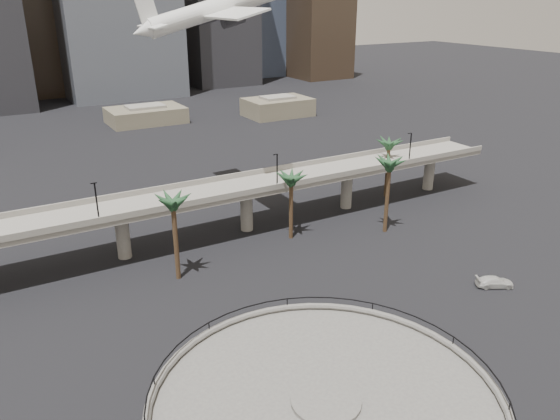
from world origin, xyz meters
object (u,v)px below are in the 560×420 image
car_a (395,373)px  car_c (495,282)px  airborne_jet (219,8)px  car_b (373,343)px  overpass (187,202)px

car_a → car_c: (26.18, 8.40, 0.02)m
airborne_jet → car_c: (20.10, -48.55, -36.39)m
car_a → car_b: bearing=4.6°
car_b → car_c: car_b is taller
overpass → car_b: bearing=-78.6°
car_a → car_b: size_ratio=0.90×
car_c → airborne_jet: bearing=51.2°
car_b → car_c: size_ratio=0.92×
car_a → car_b: (1.40, 5.47, 0.06)m
airborne_jet → overpass: bearing=-136.9°
car_c → car_b: bearing=125.4°
overpass → airborne_jet: size_ratio=4.01×
overpass → airborne_jet: bearing=44.0°
overpass → airborne_jet: 34.60m
airborne_jet → car_b: size_ratio=6.58×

